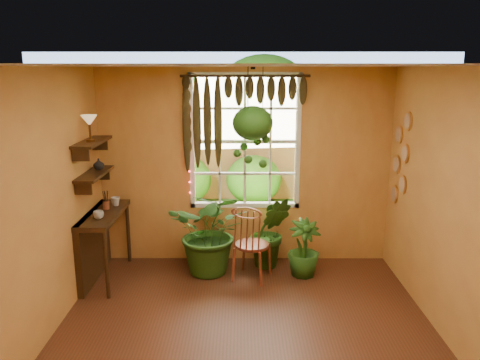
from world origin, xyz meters
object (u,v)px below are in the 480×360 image
object	(u,v)px
hanging_basket	(253,127)
counter_ledge	(97,238)
potted_plant_left	(212,231)
potted_plant_mid	(270,232)
windsor_chair	(251,255)

from	to	relation	value
hanging_basket	counter_ledge	bearing A→B (deg)	-171.97
potted_plant_left	potted_plant_mid	distance (m)	0.82
potted_plant_mid	counter_ledge	bearing A→B (deg)	-170.53
hanging_basket	potted_plant_left	bearing A→B (deg)	-168.70
counter_ledge	windsor_chair	xyz separation A→B (m)	(1.99, -0.03, -0.21)
counter_ledge	windsor_chair	bearing A→B (deg)	-0.78
windsor_chair	potted_plant_left	distance (m)	0.61
windsor_chair	hanging_basket	xyz separation A→B (m)	(0.02, 0.31, 1.61)
potted_plant_mid	hanging_basket	bearing A→B (deg)	-159.69
counter_ledge	potted_plant_mid	xyz separation A→B (m)	(2.26, 0.38, -0.05)
windsor_chair	hanging_basket	distance (m)	1.64
potted_plant_left	potted_plant_mid	world-z (taller)	potted_plant_left
potted_plant_left	counter_ledge	bearing A→B (deg)	-173.17
counter_ledge	windsor_chair	world-z (taller)	windsor_chair
counter_ledge	hanging_basket	bearing A→B (deg)	8.03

